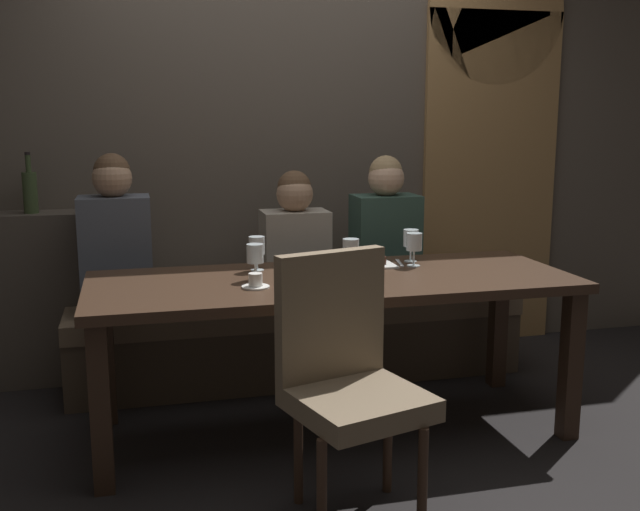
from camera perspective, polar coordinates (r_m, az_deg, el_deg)
ground at (r=3.63m, az=0.95°, el=-13.16°), size 9.00×9.00×0.00m
back_wall_tiled at (r=4.50m, az=-3.13°, el=11.13°), size 6.00×0.12×3.00m
arched_door at (r=4.88m, az=13.00°, el=9.27°), size 0.90×0.05×2.55m
back_counter at (r=4.41m, az=-22.72°, el=-3.15°), size 1.10×0.28×0.95m
dining_table at (r=3.42m, az=0.99°, el=-3.11°), size 2.20×0.84×0.74m
banquette_bench at (r=4.18m, az=-1.56°, el=-6.51°), size 2.50×0.44×0.45m
chair_near_side at (r=2.74m, az=2.03°, el=-8.74°), size 0.55×0.55×0.98m
diner_redhead at (r=3.98m, az=-15.42°, el=1.28°), size 0.36×0.24×0.83m
diner_bearded at (r=4.07m, az=-1.93°, el=1.16°), size 0.36×0.24×0.72m
diner_far_end at (r=4.17m, az=5.02°, el=1.86°), size 0.36×0.24×0.80m
wine_bottle_pale_label at (r=4.26m, az=-21.33°, el=4.64°), size 0.08×0.08×0.33m
wine_glass_end_right at (r=3.76m, az=6.98°, el=1.27°), size 0.08×0.08×0.16m
wine_glass_far_right at (r=3.53m, az=-4.87°, el=0.64°), size 0.08×0.08×0.16m
wine_glass_near_right at (r=3.33m, az=-5.00°, el=0.07°), size 0.08×0.08×0.16m
wine_glass_center_back at (r=3.65m, az=7.23°, el=0.98°), size 0.08×0.08×0.16m
wine_glass_center_front at (r=3.46m, az=2.38°, el=0.45°), size 0.08×0.08×0.16m
espresso_cup at (r=3.20m, az=-4.97°, el=-2.03°), size 0.12×0.12×0.06m
dessert_plate at (r=3.65m, az=4.25°, el=-0.58°), size 0.19×0.19×0.05m
fork_on_table at (r=3.72m, az=6.11°, el=-0.57°), size 0.05×0.17×0.01m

